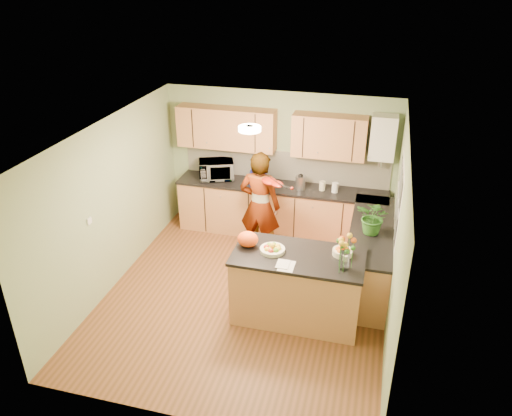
# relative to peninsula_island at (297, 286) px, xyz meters

# --- Properties ---
(floor) EXTENTS (4.50, 4.50, 0.00)m
(floor) POSITION_rel_peninsula_island_xyz_m (-0.80, 0.24, -0.49)
(floor) COLOR brown
(floor) RESTS_ON ground
(ceiling) EXTENTS (4.00, 4.50, 0.02)m
(ceiling) POSITION_rel_peninsula_island_xyz_m (-0.80, 0.24, 2.01)
(ceiling) COLOR silver
(ceiling) RESTS_ON wall_back
(wall_back) EXTENTS (4.00, 0.02, 2.50)m
(wall_back) POSITION_rel_peninsula_island_xyz_m (-0.80, 2.49, 0.76)
(wall_back) COLOR #8DA475
(wall_back) RESTS_ON floor
(wall_front) EXTENTS (4.00, 0.02, 2.50)m
(wall_front) POSITION_rel_peninsula_island_xyz_m (-0.80, -2.01, 0.76)
(wall_front) COLOR #8DA475
(wall_front) RESTS_ON floor
(wall_left) EXTENTS (0.02, 4.50, 2.50)m
(wall_left) POSITION_rel_peninsula_island_xyz_m (-2.80, 0.24, 0.76)
(wall_left) COLOR #8DA475
(wall_left) RESTS_ON floor
(wall_right) EXTENTS (0.02, 4.50, 2.50)m
(wall_right) POSITION_rel_peninsula_island_xyz_m (1.20, 0.24, 0.76)
(wall_right) COLOR #8DA475
(wall_right) RESTS_ON floor
(back_counter) EXTENTS (3.64, 0.62, 0.94)m
(back_counter) POSITION_rel_peninsula_island_xyz_m (-0.70, 2.19, -0.02)
(back_counter) COLOR #C17E4D
(back_counter) RESTS_ON floor
(right_counter) EXTENTS (0.62, 2.24, 0.94)m
(right_counter) POSITION_rel_peninsula_island_xyz_m (0.90, 1.09, -0.02)
(right_counter) COLOR #C17E4D
(right_counter) RESTS_ON floor
(splashback) EXTENTS (3.60, 0.02, 0.52)m
(splashback) POSITION_rel_peninsula_island_xyz_m (-0.70, 2.47, 0.71)
(splashback) COLOR white
(splashback) RESTS_ON back_counter
(upper_cabinets) EXTENTS (3.20, 0.34, 0.70)m
(upper_cabinets) POSITION_rel_peninsula_island_xyz_m (-0.98, 2.32, 1.36)
(upper_cabinets) COLOR #C17E4D
(upper_cabinets) RESTS_ON wall_back
(boiler) EXTENTS (0.40, 0.30, 0.86)m
(boiler) POSITION_rel_peninsula_island_xyz_m (0.90, 2.33, 1.40)
(boiler) COLOR white
(boiler) RESTS_ON wall_back
(window_right) EXTENTS (0.01, 1.30, 1.05)m
(window_right) POSITION_rel_peninsula_island_xyz_m (1.19, 0.84, 1.06)
(window_right) COLOR white
(window_right) RESTS_ON wall_right
(light_switch) EXTENTS (0.02, 0.09, 0.09)m
(light_switch) POSITION_rel_peninsula_island_xyz_m (-2.78, -0.36, 0.81)
(light_switch) COLOR white
(light_switch) RESTS_ON wall_left
(ceiling_lamp) EXTENTS (0.30, 0.30, 0.07)m
(ceiling_lamp) POSITION_rel_peninsula_island_xyz_m (-0.80, 0.54, 1.97)
(ceiling_lamp) COLOR #FFEABF
(ceiling_lamp) RESTS_ON ceiling
(peninsula_island) EXTENTS (1.72, 0.88, 0.99)m
(peninsula_island) POSITION_rel_peninsula_island_xyz_m (0.00, 0.00, 0.00)
(peninsula_island) COLOR #C17E4D
(peninsula_island) RESTS_ON floor
(fruit_dish) EXTENTS (0.33, 0.33, 0.12)m
(fruit_dish) POSITION_rel_peninsula_island_xyz_m (-0.35, 0.00, 0.54)
(fruit_dish) COLOR beige
(fruit_dish) RESTS_ON peninsula_island
(orange_bowl) EXTENTS (0.26, 0.26, 0.15)m
(orange_bowl) POSITION_rel_peninsula_island_xyz_m (0.55, 0.15, 0.56)
(orange_bowl) COLOR beige
(orange_bowl) RESTS_ON peninsula_island
(flower_vase) EXTENTS (0.29, 0.29, 0.53)m
(flower_vase) POSITION_rel_peninsula_island_xyz_m (0.60, -0.18, 0.84)
(flower_vase) COLOR silver
(flower_vase) RESTS_ON peninsula_island
(orange_bag) EXTENTS (0.31, 0.28, 0.21)m
(orange_bag) POSITION_rel_peninsula_island_xyz_m (-0.70, 0.05, 0.60)
(orange_bag) COLOR #F54C14
(orange_bag) RESTS_ON peninsula_island
(papers) EXTENTS (0.19, 0.27, 0.01)m
(papers) POSITION_rel_peninsula_island_xyz_m (-0.10, -0.30, 0.50)
(papers) COLOR silver
(papers) RESTS_ON peninsula_island
(violinist) EXTENTS (0.70, 0.49, 1.83)m
(violinist) POSITION_rel_peninsula_island_xyz_m (-0.87, 1.40, 0.42)
(violinist) COLOR tan
(violinist) RESTS_ON floor
(violin) EXTENTS (0.70, 0.61, 0.18)m
(violin) POSITION_rel_peninsula_island_xyz_m (-0.67, 1.18, 0.97)
(violin) COLOR #4A0904
(violin) RESTS_ON violinist
(microwave) EXTENTS (0.70, 0.59, 0.33)m
(microwave) POSITION_rel_peninsula_island_xyz_m (-1.88, 2.22, 0.61)
(microwave) COLOR white
(microwave) RESTS_ON back_counter
(blue_box) EXTENTS (0.32, 0.25, 0.23)m
(blue_box) POSITION_rel_peninsula_island_xyz_m (-1.10, 2.16, 0.56)
(blue_box) COLOR navy
(blue_box) RESTS_ON back_counter
(kettle) EXTENTS (0.17, 0.17, 0.32)m
(kettle) POSITION_rel_peninsula_island_xyz_m (-0.36, 2.15, 0.57)
(kettle) COLOR #B2B2B7
(kettle) RESTS_ON back_counter
(jar_cream) EXTENTS (0.13, 0.13, 0.16)m
(jar_cream) POSITION_rel_peninsula_island_xyz_m (0.00, 2.20, 0.52)
(jar_cream) COLOR beige
(jar_cream) RESTS_ON back_counter
(jar_white) EXTENTS (0.13, 0.13, 0.17)m
(jar_white) POSITION_rel_peninsula_island_xyz_m (0.22, 2.17, 0.53)
(jar_white) COLOR white
(jar_white) RESTS_ON back_counter
(potted_plant) EXTENTS (0.59, 0.56, 0.52)m
(potted_plant) POSITION_rel_peninsula_island_xyz_m (0.90, 0.91, 0.70)
(potted_plant) COLOR #2F6A23
(potted_plant) RESTS_ON right_counter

